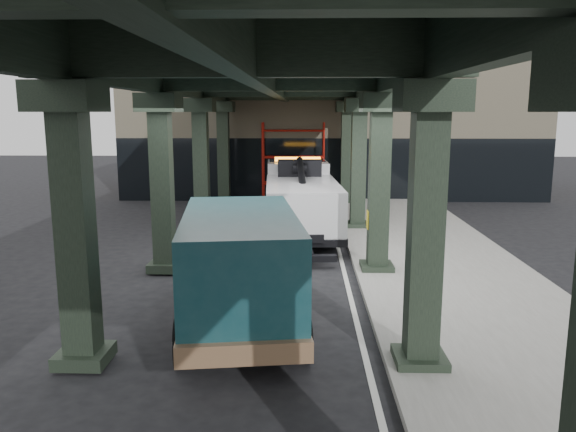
# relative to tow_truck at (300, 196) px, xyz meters

# --- Properties ---
(ground) EXTENTS (90.00, 90.00, 0.00)m
(ground) POSITION_rel_tow_truck_xyz_m (-0.38, -7.53, -1.39)
(ground) COLOR black
(ground) RESTS_ON ground
(sidewalk) EXTENTS (5.00, 40.00, 0.15)m
(sidewalk) POSITION_rel_tow_truck_xyz_m (4.12, -5.53, -1.31)
(sidewalk) COLOR gray
(sidewalk) RESTS_ON ground
(lane_stripe) EXTENTS (0.12, 38.00, 0.01)m
(lane_stripe) POSITION_rel_tow_truck_xyz_m (1.32, -5.53, -1.38)
(lane_stripe) COLOR silver
(lane_stripe) RESTS_ON ground
(viaduct) EXTENTS (7.40, 32.00, 6.40)m
(viaduct) POSITION_rel_tow_truck_xyz_m (-0.78, -5.53, 4.07)
(viaduct) COLOR black
(viaduct) RESTS_ON ground
(building) EXTENTS (22.00, 10.00, 8.00)m
(building) POSITION_rel_tow_truck_xyz_m (1.62, 12.47, 2.61)
(building) COLOR #C6B793
(building) RESTS_ON ground
(scaffolding) EXTENTS (3.08, 0.88, 4.00)m
(scaffolding) POSITION_rel_tow_truck_xyz_m (-0.38, 7.11, 0.72)
(scaffolding) COLOR #B4180E
(scaffolding) RESTS_ON ground
(tow_truck) EXTENTS (2.97, 8.80, 2.84)m
(tow_truck) POSITION_rel_tow_truck_xyz_m (0.00, 0.00, 0.00)
(tow_truck) COLOR black
(tow_truck) RESTS_ON ground
(towed_van) EXTENTS (3.13, 6.36, 2.48)m
(towed_van) POSITION_rel_tow_truck_xyz_m (-1.19, -9.47, -0.05)
(towed_van) COLOR #123C43
(towed_van) RESTS_ON ground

